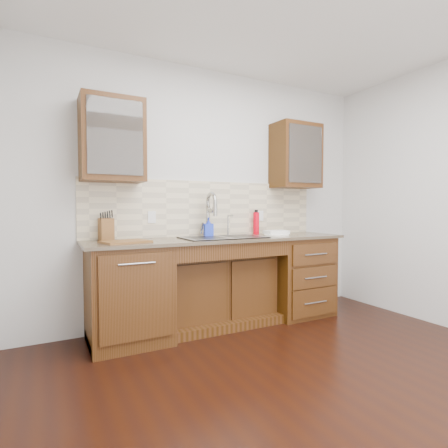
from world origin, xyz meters
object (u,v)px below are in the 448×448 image
knife_block (106,229)px  plate (277,235)px  water_bottle (256,223)px  soap_bottle (209,227)px  cutting_board (126,242)px

knife_block → plate: bearing=-12.2°
water_bottle → plate: size_ratio=0.91×
soap_bottle → cutting_board: 0.94m
water_bottle → cutting_board: bearing=-168.8°
soap_bottle → plate: soap_bottle is taller
cutting_board → water_bottle: bearing=11.2°
water_bottle → cutting_board: water_bottle is taller
plate → knife_block: size_ratio=1.33×
soap_bottle → plate: bearing=-4.1°
water_bottle → knife_block: water_bottle is taller
knife_block → cutting_board: bearing=-71.8°
water_bottle → plate: 0.32m
cutting_board → soap_bottle: bearing=14.9°
knife_block → soap_bottle: bearing=-6.3°
plate → cutting_board: bearing=-179.3°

